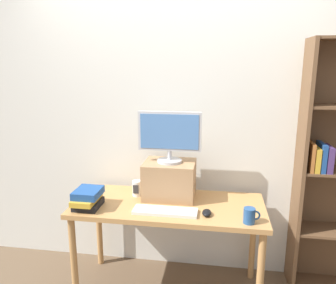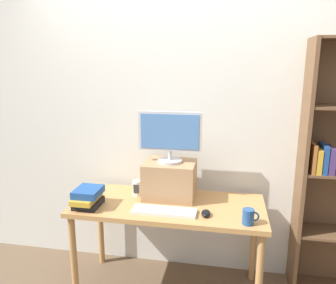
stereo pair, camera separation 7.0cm
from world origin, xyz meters
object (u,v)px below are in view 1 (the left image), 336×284
at_px(riser_box, 170,180).
at_px(desk_speaker, 137,188).
at_px(desk, 169,214).
at_px(keyboard, 165,211).
at_px(computer_monitor, 170,135).
at_px(coffee_mug, 250,216).
at_px(computer_mouse, 207,213).
at_px(book_stack, 88,198).

height_order(riser_box, desk_speaker, riser_box).
bearing_deg(desk, desk_speaker, 157.64).
relative_size(riser_box, keyboard, 0.87).
xyz_separation_m(desk, computer_monitor, (-0.01, 0.13, 0.59)).
relative_size(coffee_mug, desk_speaker, 0.90).
height_order(desk, coffee_mug, coffee_mug).
bearing_deg(computer_mouse, desk, 152.16).
relative_size(desk, riser_box, 3.62).
distance_m(riser_box, coffee_mug, 0.70).
bearing_deg(computer_monitor, riser_box, 90.00).
xyz_separation_m(coffee_mug, desk_speaker, (-0.85, 0.34, 0.01)).
bearing_deg(computer_monitor, coffee_mug, -31.34).
xyz_separation_m(riser_box, desk_speaker, (-0.26, -0.02, -0.08)).
bearing_deg(desk, coffee_mug, -21.49).
distance_m(computer_monitor, book_stack, 0.77).
distance_m(desk, computer_monitor, 0.60).
xyz_separation_m(riser_box, coffee_mug, (0.59, -0.36, -0.09)).
xyz_separation_m(keyboard, desk_speaker, (-0.27, 0.27, 0.05)).
bearing_deg(riser_box, book_stack, -152.82).
relative_size(book_stack, coffee_mug, 2.31).
xyz_separation_m(computer_monitor, desk_speaker, (-0.26, -0.02, -0.44)).
bearing_deg(riser_box, computer_mouse, -43.28).
xyz_separation_m(desk, keyboard, (-0.00, -0.16, 0.10)).
height_order(book_stack, desk_speaker, book_stack).
bearing_deg(computer_monitor, desk, -84.38).
xyz_separation_m(desk, desk_speaker, (-0.27, 0.11, 0.15)).
relative_size(computer_monitor, keyboard, 1.06).
bearing_deg(desk_speaker, riser_box, 4.71).
distance_m(book_stack, desk_speaker, 0.41).
distance_m(desk, desk_speaker, 0.33).
height_order(desk, desk_speaker, desk_speaker).
distance_m(computer_monitor, keyboard, 0.57).
height_order(book_stack, coffee_mug, book_stack).
relative_size(keyboard, desk_speaker, 3.68).
height_order(computer_mouse, desk_speaker, desk_speaker).
bearing_deg(desk_speaker, keyboard, -45.26).
distance_m(desk, coffee_mug, 0.64).
relative_size(book_stack, desk_speaker, 2.07).
bearing_deg(computer_mouse, computer_monitor, 136.86).
distance_m(riser_box, computer_monitor, 0.36).
bearing_deg(desk_speaker, desk, -22.36).
bearing_deg(computer_mouse, book_stack, -179.94).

